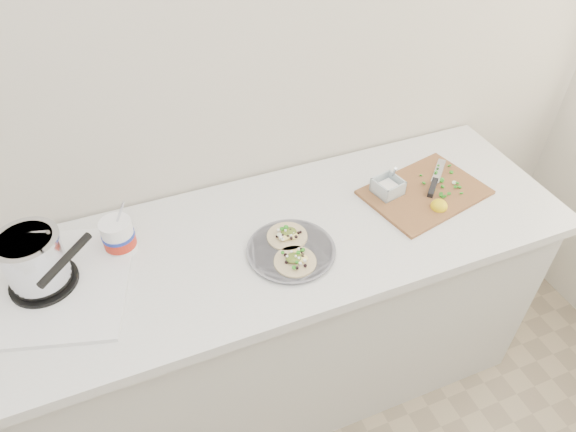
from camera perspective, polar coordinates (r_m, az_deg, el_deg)
name	(u,v)px	position (r m, az deg, el deg)	size (l,w,h in m)	color
counter	(219,335)	(1.98, -7.73, -13.02)	(2.44, 0.66, 0.90)	beige
stove	(38,268)	(1.63, -26.02, -5.26)	(0.58, 0.55, 0.23)	silver
taco_plate	(291,248)	(1.60, 0.34, -3.63)	(0.28, 0.28, 0.04)	slate
tub	(119,234)	(1.66, -18.29, -1.94)	(0.10, 0.10, 0.22)	white
cutboard	(422,189)	(1.88, 14.72, 2.90)	(0.46, 0.37, 0.07)	brown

